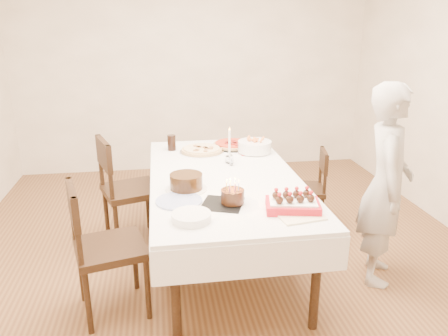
{
  "coord_description": "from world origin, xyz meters",
  "views": [
    {
      "loc": [
        -0.48,
        -3.17,
        1.91
      ],
      "look_at": [
        0.01,
        0.02,
        0.81
      ],
      "focal_mm": 35.0,
      "sensor_mm": 36.0,
      "label": 1
    }
  ],
  "objects": [
    {
      "name": "floor",
      "position": [
        0.0,
        0.0,
        0.0
      ],
      "size": [
        5.0,
        5.0,
        0.0
      ],
      "primitive_type": "plane",
      "color": "#56331D",
      "rests_on": "ground"
    },
    {
      "name": "wall_back",
      "position": [
        0.0,
        2.5,
        1.35
      ],
      "size": [
        4.5,
        0.04,
        2.7
      ],
      "primitive_type": "cube",
      "color": "#F4E5CD",
      "rests_on": "floor"
    },
    {
      "name": "wall_front",
      "position": [
        0.0,
        -2.5,
        1.35
      ],
      "size": [
        4.5,
        0.04,
        2.7
      ],
      "primitive_type": "cube",
      "color": "#F4E5CD",
      "rests_on": "floor"
    },
    {
      "name": "dining_table",
      "position": [
        0.01,
        0.02,
        0.38
      ],
      "size": [
        1.65,
        2.36,
        0.75
      ],
      "primitive_type": "cube",
      "rotation": [
        0.0,
        0.0,
        0.26
      ],
      "color": "white",
      "rests_on": "floor"
    },
    {
      "name": "chair_right_savory",
      "position": [
        0.85,
        0.5,
        0.39
      ],
      "size": [
        0.48,
        0.48,
        0.78
      ],
      "primitive_type": null,
      "rotation": [
        0.0,
        0.0,
        -0.23
      ],
      "color": "black",
      "rests_on": "floor"
    },
    {
      "name": "chair_left_savory",
      "position": [
        -0.74,
        0.47,
        0.49
      ],
      "size": [
        0.63,
        0.63,
        0.99
      ],
      "primitive_type": null,
      "rotation": [
        0.0,
        0.0,
        3.46
      ],
      "color": "black",
      "rests_on": "floor"
    },
    {
      "name": "chair_left_dessert",
      "position": [
        -0.83,
        -0.52,
        0.47
      ],
      "size": [
        0.59,
        0.59,
        0.95
      ],
      "primitive_type": null,
      "rotation": [
        0.0,
        0.0,
        3.39
      ],
      "color": "black",
      "rests_on": "floor"
    },
    {
      "name": "person",
      "position": [
        1.15,
        -0.4,
        0.76
      ],
      "size": [
        0.55,
        0.65,
        1.51
      ],
      "primitive_type": "imported",
      "rotation": [
        0.0,
        0.0,
        1.16
      ],
      "color": "#BAB6AF",
      "rests_on": "floor"
    },
    {
      "name": "pizza_white",
      "position": [
        -0.09,
        0.67,
        0.77
      ],
      "size": [
        0.54,
        0.54,
        0.04
      ],
      "primitive_type": "cylinder",
      "rotation": [
        0.0,
        0.0,
        -0.41
      ],
      "color": "beige",
      "rests_on": "dining_table"
    },
    {
      "name": "pizza_pepperoni",
      "position": [
        0.22,
        0.81,
        0.77
      ],
      "size": [
        0.53,
        0.53,
        0.04
      ],
      "primitive_type": "cylinder",
      "rotation": [
        0.0,
        0.0,
        -0.43
      ],
      "color": "red",
      "rests_on": "dining_table"
    },
    {
      "name": "red_placemat",
      "position": [
        0.36,
        0.64,
        0.75
      ],
      "size": [
        0.3,
        0.3,
        0.01
      ],
      "primitive_type": "cube",
      "rotation": [
        0.0,
        0.0,
        0.17
      ],
      "color": "#B21E1E",
      "rests_on": "dining_table"
    },
    {
      "name": "pasta_bowl",
      "position": [
        0.38,
        0.6,
        0.81
      ],
      "size": [
        0.34,
        0.34,
        0.1
      ],
      "primitive_type": "cylinder",
      "rotation": [
        0.0,
        0.0,
        0.11
      ],
      "color": "white",
      "rests_on": "dining_table"
    },
    {
      "name": "taper_candle",
      "position": [
        0.11,
        0.33,
        0.91
      ],
      "size": [
        0.09,
        0.09,
        0.31
      ],
      "primitive_type": "cylinder",
      "rotation": [
        0.0,
        0.0,
        0.34
      ],
      "color": "white",
      "rests_on": "dining_table"
    },
    {
      "name": "shaker_pair",
      "position": [
        0.11,
        0.25,
        0.79
      ],
      "size": [
        0.08,
        0.08,
        0.09
      ],
      "primitive_type": null,
      "rotation": [
        0.0,
        0.0,
        0.09
      ],
      "color": "white",
      "rests_on": "dining_table"
    },
    {
      "name": "cola_glass",
      "position": [
        -0.36,
        0.79,
        0.82
      ],
      "size": [
        0.09,
        0.09,
        0.14
      ],
      "primitive_type": "cylinder",
      "rotation": [
        0.0,
        0.0,
        0.16
      ],
      "color": "black",
      "rests_on": "dining_table"
    },
    {
      "name": "layer_cake",
      "position": [
        -0.3,
        -0.25,
        0.81
      ],
      "size": [
        0.33,
        0.33,
        0.12
      ],
      "primitive_type": "cylinder",
      "rotation": [
        0.0,
        0.0,
        0.1
      ],
      "color": "black",
      "rests_on": "dining_table"
    },
    {
      "name": "cake_board",
      "position": [
        -0.09,
        -0.54,
        0.75
      ],
      "size": [
        0.34,
        0.34,
        0.01
      ],
      "primitive_type": "cube",
      "rotation": [
        0.0,
        0.0,
        -0.35
      ],
      "color": "black",
      "rests_on": "dining_table"
    },
    {
      "name": "birthday_cake",
      "position": [
        -0.02,
        -0.55,
        0.84
      ],
      "size": [
        0.16,
        0.16,
        0.15
      ],
      "primitive_type": "cylinder",
      "rotation": [
        0.0,
        0.0,
        -0.05
      ],
      "color": "#32180D",
      "rests_on": "dining_table"
    },
    {
      "name": "strawberry_box",
      "position": [
        0.34,
        -0.71,
        0.79
      ],
      "size": [
        0.38,
        0.29,
        0.08
      ],
      "primitive_type": null,
      "rotation": [
        0.0,
        0.0,
        -0.2
      ],
      "color": "#B11420",
      "rests_on": "dining_table"
    },
    {
      "name": "box_lid",
      "position": [
        0.36,
        -0.81,
        0.75
      ],
      "size": [
        0.3,
        0.22,
        0.02
      ],
      "primitive_type": "cube",
      "rotation": [
        0.0,
        0.0,
        0.16
      ],
      "color": "beige",
      "rests_on": "dining_table"
    },
    {
      "name": "plate_stack",
      "position": [
        -0.31,
        -0.76,
        0.78
      ],
      "size": [
        0.31,
        0.31,
        0.05
      ],
      "primitive_type": "cylinder",
      "rotation": [
        0.0,
        0.0,
        0.33
      ],
      "color": "white",
      "rests_on": "dining_table"
    },
    {
      "name": "china_plate",
      "position": [
        -0.37,
        -0.46,
        0.76
      ],
      "size": [
        0.39,
        0.39,
        0.01
      ],
      "primitive_type": "cylinder",
      "rotation": [
        0.0,
        0.0,
        -0.3
      ],
      "color": "white",
      "rests_on": "dining_table"
    }
  ]
}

